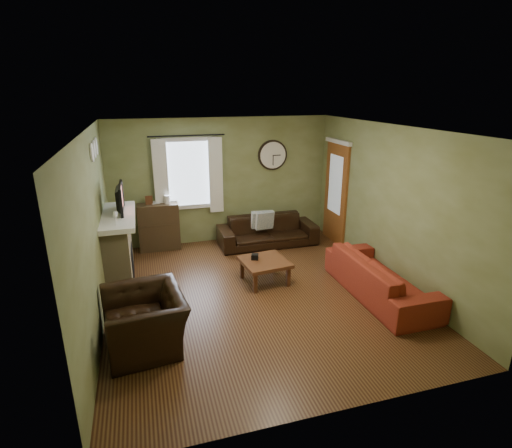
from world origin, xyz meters
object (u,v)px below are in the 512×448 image
object	(u,v)px
sofa_red	(380,277)
armchair	(145,320)
sofa_brown	(268,231)
bookshelf	(159,227)
coffee_table	(265,271)

from	to	relation	value
sofa_red	armchair	distance (m)	3.61
sofa_brown	sofa_red	distance (m)	2.79
sofa_brown	sofa_red	xyz separation A→B (m)	(1.03, -2.60, 0.02)
bookshelf	sofa_brown	world-z (taller)	bookshelf
armchair	sofa_brown	bearing A→B (deg)	131.65
armchair	coffee_table	world-z (taller)	armchair
bookshelf	sofa_red	size ratio (longest dim) A/B	0.44
sofa_brown	sofa_red	size ratio (longest dim) A/B	0.94
bookshelf	sofa_red	world-z (taller)	bookshelf
bookshelf	sofa_red	xyz separation A→B (m)	(3.22, -2.98, -0.16)
sofa_red	coffee_table	distance (m)	1.87
sofa_brown	bookshelf	bearing A→B (deg)	170.25
sofa_red	armchair	world-z (taller)	armchair
bookshelf	coffee_table	size ratio (longest dim) A/B	1.29
sofa_red	sofa_brown	bearing A→B (deg)	21.53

